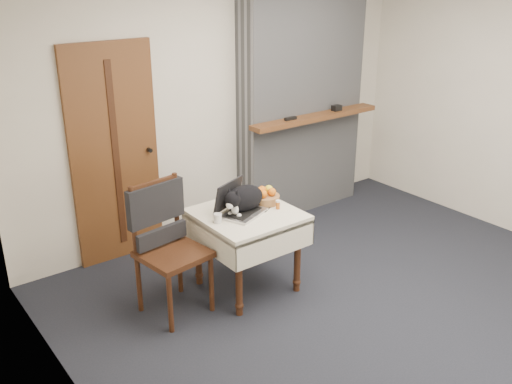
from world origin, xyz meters
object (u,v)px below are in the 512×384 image
cream_jar (218,218)px  fruit_basket (265,197)px  laptop (238,206)px  door (115,155)px  chair (164,229)px  cat (245,198)px  pill_bottle (278,204)px  side_table (247,225)px

cream_jar → fruit_basket: bearing=9.7°
laptop → cream_jar: (-0.23, -0.06, -0.03)m
door → cream_jar: size_ratio=26.94×
chair → cat: bearing=-17.7°
door → pill_bottle: 1.56m
side_table → fruit_basket: 0.31m
laptop → fruit_basket: 0.32m
fruit_basket → cream_jar: bearing=-170.3°
pill_bottle → chair: (-0.93, 0.26, -0.06)m
laptop → fruit_basket: size_ratio=1.87×
pill_bottle → door: bearing=123.3°
laptop → fruit_basket: (0.32, 0.04, -0.01)m
fruit_basket → cat: bearing=-172.0°
fruit_basket → chair: (-0.93, 0.08, -0.07)m
cat → chair: (-0.69, 0.12, -0.13)m
side_table → cream_jar: size_ratio=10.51×
door → fruit_basket: door is taller
cat → fruit_basket: (0.24, 0.03, -0.05)m
door → cat: bearing=-62.2°
laptop → door: bearing=92.9°
cat → fruit_basket: bearing=-14.5°
side_table → chair: (-0.68, 0.16, 0.10)m
door → cream_jar: (0.30, -1.21, -0.26)m
side_table → chair: chair is taller
cat → cream_jar: 0.32m
pill_bottle → side_table: bearing=159.1°
door → fruit_basket: 1.42m
fruit_basket → chair: bearing=174.8°
pill_bottle → fruit_basket: fruit_basket is taller
door → side_table: bearing=-63.4°
cat → chair: size_ratio=0.50×
cat → pill_bottle: 0.28m
cream_jar → pill_bottle: (0.55, -0.08, 0.00)m
cat → pill_bottle: (0.24, -0.14, -0.07)m
door → chair: door is taller
chair → door: bearing=77.1°
side_table → cat: cat is taller
door → cream_jar: door is taller
cat → pill_bottle: bearing=-52.4°
side_table → door: bearing=116.6°
side_table → pill_bottle: pill_bottle is taller
cat → fruit_basket: size_ratio=2.24×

